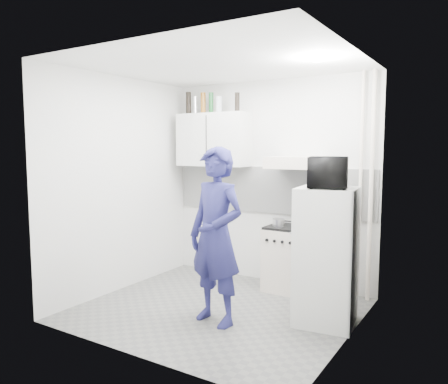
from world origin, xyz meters
The scene contains 23 objects.
floor centered at (0.00, 0.00, 0.00)m, with size 2.80×2.80×0.00m, color #5E5E58.
ceiling centered at (0.00, 0.00, 2.60)m, with size 2.80×2.80×0.00m, color white.
wall_back centered at (0.00, 1.25, 1.30)m, with size 2.80×2.80×0.00m, color silver.
wall_left centered at (-1.40, 0.00, 1.30)m, with size 2.60×2.60×0.00m, color silver.
wall_right centered at (1.40, 0.00, 1.30)m, with size 2.60×2.60×0.00m, color silver.
person centered at (0.17, -0.28, 0.88)m, with size 0.64×0.42×1.76m, color navy.
stove centered at (0.36, 1.00, 0.38)m, with size 0.48×0.48×0.77m, color beige.
fridge centered at (1.10, 0.28, 0.68)m, with size 0.56×0.56×1.36m, color silver.
stove_top centered at (0.36, 1.00, 0.78)m, with size 0.46×0.46×0.03m, color black.
saucepan centered at (0.27, 0.96, 0.84)m, with size 0.15×0.15×0.09m, color silver.
microwave centered at (1.10, 0.28, 1.51)m, with size 0.37×0.54×0.30m, color black.
bottle_a centered at (-1.16, 1.07, 2.35)m, with size 0.07×0.07×0.30m, color black.
bottle_b centered at (-1.05, 1.07, 2.32)m, with size 0.06×0.06×0.24m, color silver.
bottle_c centered at (-0.92, 1.07, 2.34)m, with size 0.07×0.07×0.28m, color brown.
bottle_d centered at (-0.79, 1.07, 2.34)m, with size 0.06×0.06×0.27m, color #144C1E.
canister_a centered at (-0.66, 1.07, 2.31)m, with size 0.09×0.09×0.21m, color #B2B7BC.
bottle_e centered at (-0.39, 1.07, 2.32)m, with size 0.06×0.06×0.25m, color black.
upper_cabinet centered at (-0.75, 1.07, 1.85)m, with size 1.00×0.35×0.70m, color silver.
range_hood centered at (0.45, 1.00, 1.57)m, with size 0.60×0.50×0.14m, color beige.
backsplash centered at (0.00, 1.24, 1.20)m, with size 2.74×0.03×0.60m, color white.
pipe_a centered at (1.30, 1.17, 1.30)m, with size 0.05×0.05×2.60m, color beige.
pipe_b centered at (1.18, 1.17, 1.30)m, with size 0.04×0.04×2.60m, color beige.
ceiling_spot_fixture centered at (1.00, 0.20, 2.57)m, with size 0.10×0.10×0.02m, color white.
Camera 1 is at (2.47, -3.84, 1.75)m, focal length 35.00 mm.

